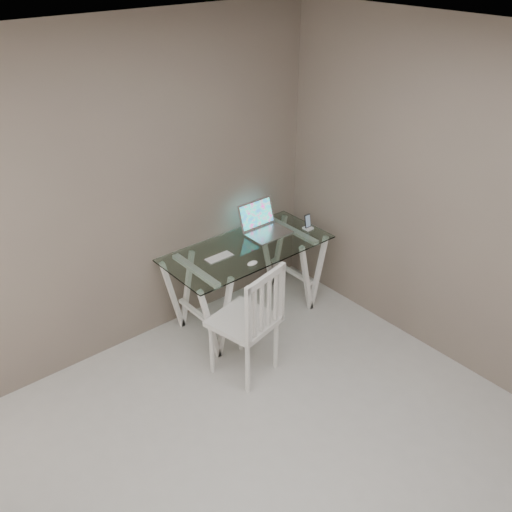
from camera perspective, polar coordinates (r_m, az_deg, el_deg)
The scene contains 7 objects.
room at distance 2.71m, azimuth 4.95°, elevation -3.13°, with size 4.50×4.52×2.71m.
desk at distance 5.19m, azimuth -0.85°, elevation -2.64°, with size 1.50×0.70×0.75m.
chair at distance 4.45m, azimuth -0.41°, elevation -6.26°, with size 0.55×0.55×1.01m.
laptop at distance 5.24m, azimuth 0.74°, elevation 3.09°, with size 0.39×0.35×0.27m.
keyboard at distance 4.86m, azimuth -3.71°, elevation -0.14°, with size 0.26×0.11×0.01m, color silver.
mouse at distance 4.74m, azimuth -0.36°, elevation -0.74°, with size 0.10×0.06×0.03m, color white.
phone_dock at distance 5.32m, azimuth 5.21°, elevation 3.10°, with size 0.08×0.08×0.14m.
Camera 1 is at (-1.69, -1.56, 3.20)m, focal length 40.00 mm.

